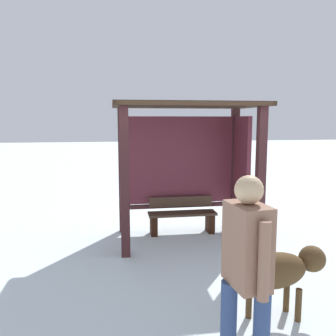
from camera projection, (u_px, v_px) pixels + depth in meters
ground_plane at (186, 239)px, 6.65m from camera, size 60.00×60.00×0.00m
bus_shelter at (190, 145)px, 6.67m from camera, size 2.61×1.65×2.51m
bench_left_inside at (182, 216)px, 6.98m from camera, size 1.32×0.35×0.70m
person_walking at (247, 264)px, 2.92m from camera, size 0.38×0.62×1.78m
dog at (282, 270)px, 3.94m from camera, size 1.17×0.46×0.80m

